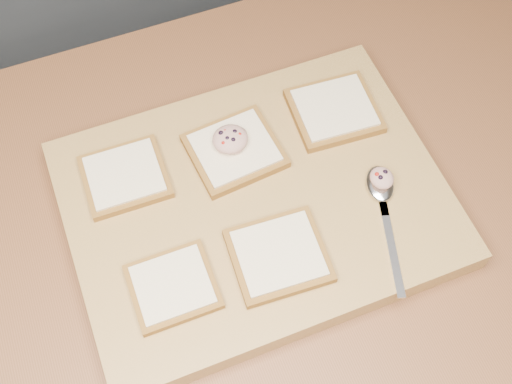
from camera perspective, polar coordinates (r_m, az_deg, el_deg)
ground at (r=1.82m, az=4.60°, el=-12.98°), size 4.00×4.00×0.00m
island_counter at (r=1.39m, az=5.92°, el=-7.79°), size 2.00×0.80×0.90m
cutting_board at (r=0.93m, az=0.00°, el=-1.08°), size 0.53×0.40×0.04m
bread_far_left at (r=0.94m, az=-11.58°, el=1.37°), size 0.12×0.11×0.02m
bread_far_center at (r=0.94m, az=-1.91°, el=3.72°), size 0.14×0.13×0.02m
bread_far_right at (r=0.99m, az=6.97°, el=7.22°), size 0.13×0.12×0.02m
bread_near_left at (r=0.86m, az=-7.40°, el=-8.32°), size 0.11×0.10×0.02m
bread_near_center at (r=0.87m, az=2.02°, el=-5.65°), size 0.13×0.12×0.02m
tuna_salad_dollop at (r=0.93m, az=-2.31°, el=4.74°), size 0.05×0.05×0.02m
spoon at (r=0.93m, az=11.10°, el=-0.07°), size 0.08×0.20×0.01m
spoon_salad at (r=0.92m, az=11.12°, el=1.24°), size 0.03×0.04×0.02m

